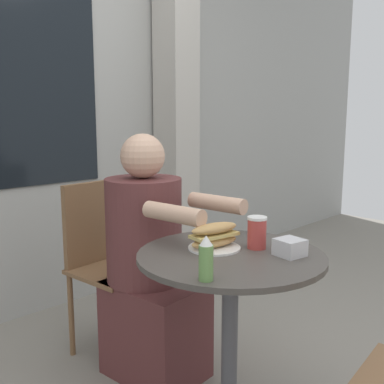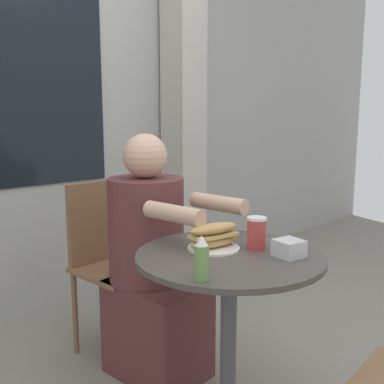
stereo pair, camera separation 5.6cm
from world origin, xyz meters
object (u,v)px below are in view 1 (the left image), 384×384
(drink_cup, at_px, (257,232))
(diner_chair, at_px, (105,251))
(cafe_table, at_px, (230,304))
(sandwich_on_plate, at_px, (214,238))
(seated_diner, at_px, (150,274))
(condiment_bottle, at_px, (206,259))

(drink_cup, bearing_deg, diner_chair, 94.31)
(cafe_table, xyz_separation_m, sandwich_on_plate, (-0.00, 0.08, 0.24))
(seated_diner, height_order, condiment_bottle, seated_diner)
(cafe_table, bearing_deg, condiment_bottle, -155.28)
(sandwich_on_plate, height_order, condiment_bottle, condiment_bottle)
(cafe_table, height_order, diner_chair, diner_chair)
(seated_diner, distance_m, condiment_bottle, 0.78)
(condiment_bottle, bearing_deg, sandwich_on_plate, 37.91)
(diner_chair, relative_size, condiment_bottle, 6.26)
(seated_diner, relative_size, sandwich_on_plate, 5.34)
(condiment_bottle, bearing_deg, seated_diner, 63.58)
(diner_chair, distance_m, drink_cup, 0.94)
(sandwich_on_plate, bearing_deg, seated_diner, 81.84)
(diner_chair, xyz_separation_m, seated_diner, (0.01, -0.35, -0.04))
(drink_cup, xyz_separation_m, condiment_bottle, (-0.38, -0.09, 0.01))
(cafe_table, height_order, sandwich_on_plate, sandwich_on_plate)
(sandwich_on_plate, distance_m, condiment_bottle, 0.32)
(cafe_table, xyz_separation_m, seated_diner, (0.06, 0.52, -0.03))
(sandwich_on_plate, relative_size, condiment_bottle, 1.51)
(diner_chair, height_order, condiment_bottle, diner_chair)
(cafe_table, height_order, seated_diner, seated_diner)
(diner_chair, xyz_separation_m, drink_cup, (0.07, -0.90, 0.25))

